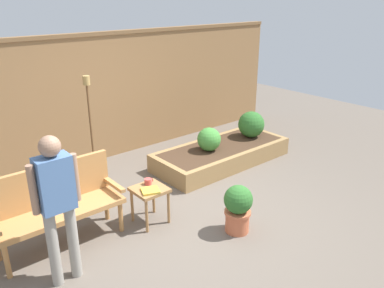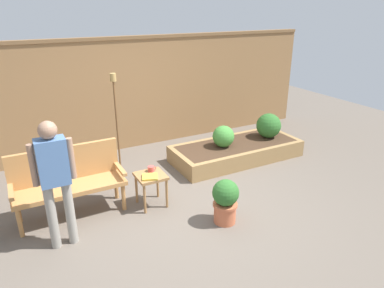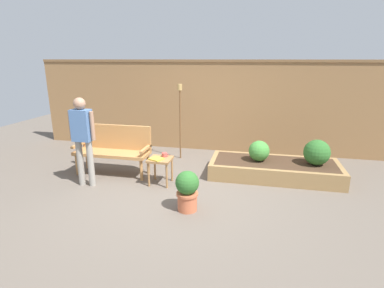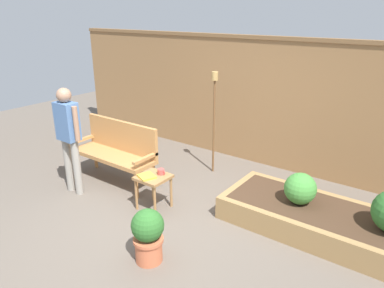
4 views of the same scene
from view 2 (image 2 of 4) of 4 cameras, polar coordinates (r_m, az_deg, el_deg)
ground_plane at (r=5.07m, az=-1.47°, el=-10.41°), size 14.00×14.00×0.00m
fence_back at (r=6.91m, az=-11.38°, el=7.90°), size 8.40×0.14×2.16m
garden_bench at (r=5.00m, az=-19.53°, el=-5.09°), size 1.44×0.48×0.94m
side_table at (r=4.99m, az=-6.69°, el=-5.83°), size 0.40×0.40×0.48m
cup_on_table at (r=5.04m, az=-6.65°, el=-4.02°), size 0.12×0.09×0.08m
book_on_table at (r=4.87m, az=-6.85°, el=-5.32°), size 0.27×0.26×0.03m
potted_boxwood at (r=4.64m, az=5.44°, el=-9.02°), size 0.35×0.35×0.61m
raised_planter_bed at (r=6.60m, az=7.20°, el=-1.14°), size 2.40×1.00×0.30m
shrub_near_bench at (r=6.31m, az=5.12°, el=1.24°), size 0.39×0.39×0.39m
shrub_far_corner at (r=6.88m, az=12.34°, el=2.94°), size 0.47×0.47×0.47m
tiki_torch at (r=6.04m, az=-12.36°, el=6.31°), size 0.10×0.10×1.66m
person_by_bench at (r=4.21m, az=-21.41°, el=-4.66°), size 0.47×0.20×1.56m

